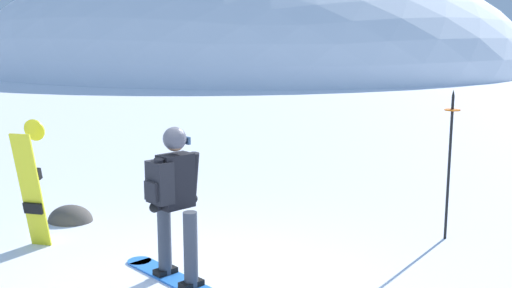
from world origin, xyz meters
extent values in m
ellipsoid|color=white|center=(-10.15, 39.00, 0.00)|extent=(40.15, 36.14, 16.66)
cube|color=blue|center=(-0.17, 0.16, 0.01)|extent=(1.47, 1.07, 0.02)
cylinder|color=blue|center=(-0.83, 0.58, 0.01)|extent=(0.28, 0.28, 0.02)
cube|color=black|center=(-0.37, 0.29, 0.05)|extent=(0.25, 0.29, 0.06)
cube|color=black|center=(0.03, 0.03, 0.05)|extent=(0.25, 0.29, 0.06)
cylinder|color=#3D424C|center=(-0.37, 0.29, 0.43)|extent=(0.15, 0.15, 0.82)
cylinder|color=#3D424C|center=(0.03, 0.03, 0.43)|extent=(0.15, 0.15, 0.82)
cube|color=black|center=(-0.17, 0.16, 1.13)|extent=(0.38, 0.42, 0.58)
cylinder|color=black|center=(-0.29, -0.04, 1.13)|extent=(0.20, 0.18, 0.57)
cylinder|color=black|center=(-0.04, 0.35, 1.13)|extent=(0.20, 0.18, 0.57)
sphere|color=black|center=(-0.34, -0.03, 0.88)|extent=(0.11, 0.11, 0.11)
sphere|color=black|center=(-0.07, 0.39, 0.88)|extent=(0.11, 0.11, 0.11)
cube|color=#232328|center=(-0.28, -0.01, 1.15)|extent=(0.33, 0.30, 0.44)
cube|color=#232328|center=(-0.33, -0.09, 1.07)|extent=(0.20, 0.16, 0.20)
sphere|color=#9E7051|center=(-0.17, 0.16, 1.56)|extent=(0.21, 0.21, 0.21)
sphere|color=#4C4C56|center=(-0.17, 0.16, 1.59)|extent=(0.25, 0.25, 0.25)
cube|color=navy|center=(-0.10, 0.27, 1.56)|extent=(0.16, 0.12, 0.08)
cube|color=yellow|center=(-2.30, 0.68, 0.74)|extent=(0.28, 0.33, 1.49)
cylinder|color=yellow|center=(-2.30, 0.83, 1.49)|extent=(0.28, 0.08, 0.28)
cube|color=black|center=(-2.30, 0.71, 0.96)|extent=(0.25, 0.10, 0.15)
cube|color=black|center=(-2.30, 0.71, 0.52)|extent=(0.25, 0.10, 0.15)
cylinder|color=black|center=(2.72, 2.37, 0.95)|extent=(0.04, 0.04, 1.89)
cylinder|color=orange|center=(2.72, 2.37, 1.71)|extent=(0.20, 0.20, 0.02)
cone|color=black|center=(2.72, 2.37, 1.93)|extent=(0.04, 0.04, 0.08)
ellipsoid|color=#4C4742|center=(-2.49, 1.81, 0.00)|extent=(0.65, 0.56, 0.46)
camera|label=1|loc=(2.24, -5.71, 2.69)|focal=42.92mm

